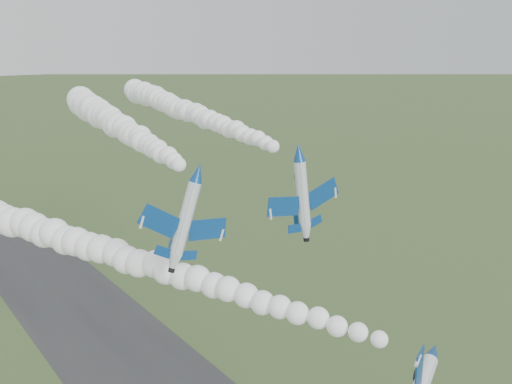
% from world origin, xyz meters
% --- Properties ---
extents(jet_lead, '(6.48, 11.86, 9.94)m').
position_xyz_m(jet_lead, '(6.58, -7.55, 28.06)').
color(jet_lead, silver).
extents(smoke_trail_jet_lead, '(33.46, 67.43, 4.90)m').
position_xyz_m(smoke_trail_jet_lead, '(-8.25, 28.38, 29.72)').
color(smoke_trail_jet_lead, white).
extents(jet_pair_left, '(10.58, 13.17, 4.25)m').
position_xyz_m(jet_pair_left, '(-4.47, 17.68, 42.85)').
color(jet_pair_left, silver).
extents(smoke_trail_jet_pair_left, '(12.02, 54.44, 5.29)m').
position_xyz_m(smoke_trail_jet_pair_left, '(-0.99, 47.78, 44.49)').
color(smoke_trail_jet_pair_left, white).
extents(jet_pair_right, '(11.26, 13.53, 3.45)m').
position_xyz_m(jet_pair_right, '(10.02, 16.95, 43.66)').
color(jet_pair_right, silver).
extents(smoke_trail_jet_pair_right, '(10.46, 63.80, 4.83)m').
position_xyz_m(smoke_trail_jet_pair_right, '(14.05, 52.13, 45.19)').
color(smoke_trail_jet_pair_right, white).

